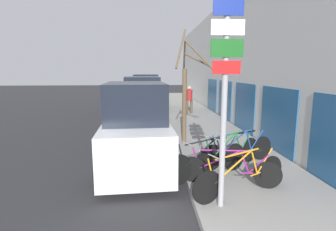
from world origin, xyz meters
name	(u,v)px	position (x,y,z in m)	size (l,w,h in m)	color
ground_plane	(147,128)	(0.00, 11.20, 0.00)	(80.00, 80.00, 0.00)	#28282B
sidewalk_curb	(191,116)	(2.60, 14.00, 0.07)	(3.20, 32.00, 0.15)	gray
building_facade	(222,62)	(4.35, 13.93, 3.22)	(0.23, 32.00, 6.50)	silver
signpost	(225,91)	(1.49, 3.40, 2.37)	(0.58, 0.13, 3.95)	#939399
bicycle_0	(242,176)	(2.05, 3.86, 0.55)	(2.26, 1.08, 0.94)	black
bicycle_1	(229,170)	(1.92, 4.31, 0.52)	(2.19, 0.73, 0.85)	black
bicycle_2	(208,161)	(1.55, 4.79, 0.57)	(2.20, 1.16, 0.98)	black
bicycle_3	(230,154)	(2.24, 5.32, 0.56)	(2.08, 1.39, 0.97)	black
bicycle_4	(239,150)	(2.58, 5.59, 0.56)	(2.30, 1.05, 0.95)	black
parked_car_0	(136,129)	(-0.25, 6.16, 1.07)	(2.13, 4.51, 2.40)	silver
parked_car_1	(142,106)	(-0.22, 11.15, 1.10)	(2.13, 4.36, 2.46)	#B2B7BC
parked_car_2	(147,95)	(-0.05, 16.68, 1.12)	(2.12, 4.32, 2.50)	#144728
pedestrian_near	(189,98)	(2.56, 14.58, 1.12)	(0.43, 0.37, 1.67)	#4C3D2D
street_tree	(186,94)	(1.42, 7.96, 1.92)	(1.48, 1.75, 3.97)	brown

